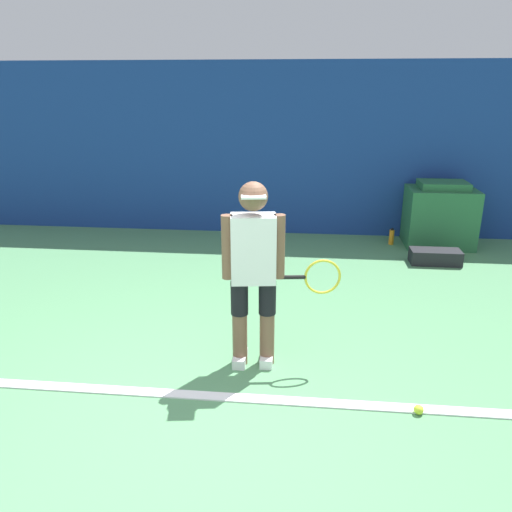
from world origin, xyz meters
TOP-DOWN VIEW (x-y plane):
  - ground_plane at (0.00, 0.00)m, footprint 24.00×24.00m
  - back_wall at (0.00, 4.83)m, footprint 24.00×0.10m
  - court_baseline at (0.00, 0.43)m, footprint 21.60×0.10m
  - tennis_player at (0.31, 0.94)m, footprint 0.92×0.31m
  - tennis_ball at (1.51, 0.38)m, footprint 0.07×0.07m
  - covered_chair at (2.56, 4.40)m, footprint 0.92×0.67m
  - equipment_bag at (2.35, 3.58)m, footprint 0.63×0.28m
  - water_bottle at (1.91, 4.35)m, footprint 0.07×0.07m

SIDE VIEW (x-z plane):
  - ground_plane at x=0.00m, z-range 0.00..0.00m
  - court_baseline at x=0.00m, z-range 0.00..0.01m
  - tennis_ball at x=1.51m, z-range 0.00..0.07m
  - equipment_bag at x=2.35m, z-range 0.00..0.18m
  - water_bottle at x=1.91m, z-range -0.01..0.23m
  - covered_chair at x=2.56m, z-range -0.02..0.89m
  - tennis_player at x=0.31m, z-range 0.08..1.58m
  - back_wall at x=0.00m, z-range 0.00..2.51m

